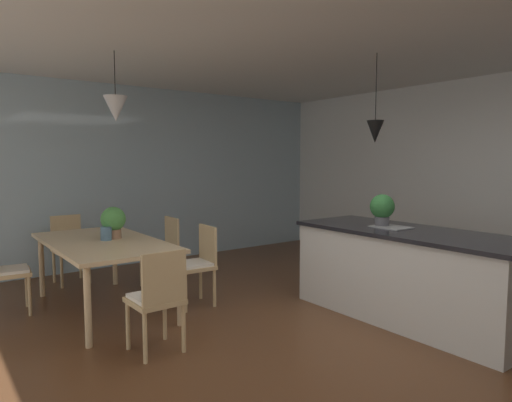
{
  "coord_description": "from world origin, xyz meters",
  "views": [
    {
      "loc": [
        2.56,
        -2.8,
        1.59
      ],
      "look_at": [
        -1.43,
        0.18,
        1.14
      ],
      "focal_mm": 31.55,
      "sensor_mm": 36.0,
      "label": 1
    }
  ],
  "objects_px": {
    "dining_table": "(103,246)",
    "chair_far_left": "(163,249)",
    "chair_window_end": "(70,246)",
    "kitchen_island": "(408,274)",
    "potted_plant_on_island": "(382,208)",
    "chair_near_left": "(3,270)",
    "chair_kitchen_end": "(158,297)",
    "potted_plant_on_table": "(113,221)",
    "vase_on_dining_table": "(106,233)",
    "chair_far_right": "(197,262)"
  },
  "relations": [
    {
      "from": "chair_kitchen_end",
      "to": "potted_plant_on_table",
      "type": "relative_size",
      "value": 2.53
    },
    {
      "from": "dining_table",
      "to": "chair_far_left",
      "type": "relative_size",
      "value": 2.26
    },
    {
      "from": "potted_plant_on_table",
      "to": "vase_on_dining_table",
      "type": "relative_size",
      "value": 2.38
    },
    {
      "from": "vase_on_dining_table",
      "to": "chair_window_end",
      "type": "bearing_deg",
      "value": -178.38
    },
    {
      "from": "chair_window_end",
      "to": "vase_on_dining_table",
      "type": "relative_size",
      "value": 6.01
    },
    {
      "from": "chair_window_end",
      "to": "potted_plant_on_island",
      "type": "distance_m",
      "value": 3.95
    },
    {
      "from": "dining_table",
      "to": "kitchen_island",
      "type": "bearing_deg",
      "value": 48.28
    },
    {
      "from": "chair_far_right",
      "to": "potted_plant_on_island",
      "type": "distance_m",
      "value": 2.07
    },
    {
      "from": "potted_plant_on_island",
      "to": "vase_on_dining_table",
      "type": "bearing_deg",
      "value": -127.18
    },
    {
      "from": "kitchen_island",
      "to": "potted_plant_on_island",
      "type": "height_order",
      "value": "potted_plant_on_island"
    },
    {
      "from": "kitchen_island",
      "to": "potted_plant_on_island",
      "type": "relative_size",
      "value": 6.93
    },
    {
      "from": "chair_window_end",
      "to": "chair_far_right",
      "type": "xyz_separation_m",
      "value": [
        1.8,
        0.88,
        0.0
      ]
    },
    {
      "from": "chair_kitchen_end",
      "to": "dining_table",
      "type": "bearing_deg",
      "value": -179.95
    },
    {
      "from": "chair_far_right",
      "to": "chair_near_left",
      "type": "xyz_separation_m",
      "value": [
        -0.89,
        -1.76,
        0.0
      ]
    },
    {
      "from": "dining_table",
      "to": "potted_plant_on_table",
      "type": "relative_size",
      "value": 5.71
    },
    {
      "from": "chair_near_left",
      "to": "chair_kitchen_end",
      "type": "bearing_deg",
      "value": 26.12
    },
    {
      "from": "chair_window_end",
      "to": "chair_near_left",
      "type": "height_order",
      "value": "same"
    },
    {
      "from": "dining_table",
      "to": "vase_on_dining_table",
      "type": "height_order",
      "value": "vase_on_dining_table"
    },
    {
      "from": "potted_plant_on_island",
      "to": "chair_near_left",
      "type": "bearing_deg",
      "value": -124.31
    },
    {
      "from": "chair_near_left",
      "to": "vase_on_dining_table",
      "type": "xyz_separation_m",
      "value": [
        0.45,
        0.92,
        0.34
      ]
    },
    {
      "from": "potted_plant_on_island",
      "to": "vase_on_dining_table",
      "type": "height_order",
      "value": "potted_plant_on_island"
    },
    {
      "from": "chair_near_left",
      "to": "chair_far_left",
      "type": "height_order",
      "value": "same"
    },
    {
      "from": "chair_far_left",
      "to": "chair_kitchen_end",
      "type": "relative_size",
      "value": 1.0
    },
    {
      "from": "chair_window_end",
      "to": "potted_plant_on_island",
      "type": "xyz_separation_m",
      "value": [
        3.11,
        2.36,
        0.62
      ]
    },
    {
      "from": "chair_far_left",
      "to": "potted_plant_on_island",
      "type": "height_order",
      "value": "potted_plant_on_island"
    },
    {
      "from": "dining_table",
      "to": "potted_plant_on_table",
      "type": "bearing_deg",
      "value": 113.43
    },
    {
      "from": "chair_window_end",
      "to": "chair_kitchen_end",
      "type": "xyz_separation_m",
      "value": [
        2.71,
        0.0,
        0.0
      ]
    },
    {
      "from": "chair_far_right",
      "to": "kitchen_island",
      "type": "height_order",
      "value": "kitchen_island"
    },
    {
      "from": "vase_on_dining_table",
      "to": "chair_kitchen_end",
      "type": "bearing_deg",
      "value": -1.48
    },
    {
      "from": "potted_plant_on_island",
      "to": "vase_on_dining_table",
      "type": "distance_m",
      "value": 2.92
    },
    {
      "from": "chair_far_right",
      "to": "chair_near_left",
      "type": "distance_m",
      "value": 1.97
    },
    {
      "from": "potted_plant_on_island",
      "to": "potted_plant_on_table",
      "type": "height_order",
      "value": "potted_plant_on_island"
    },
    {
      "from": "dining_table",
      "to": "chair_far_left",
      "type": "distance_m",
      "value": 1.01
    },
    {
      "from": "chair_window_end",
      "to": "potted_plant_on_table",
      "type": "bearing_deg",
      "value": 6.18
    },
    {
      "from": "chair_far_left",
      "to": "potted_plant_on_island",
      "type": "relative_size",
      "value": 2.59
    },
    {
      "from": "chair_near_left",
      "to": "kitchen_island",
      "type": "relative_size",
      "value": 0.37
    },
    {
      "from": "kitchen_island",
      "to": "potted_plant_on_table",
      "type": "relative_size",
      "value": 6.77
    },
    {
      "from": "chair_near_left",
      "to": "kitchen_island",
      "type": "height_order",
      "value": "kitchen_island"
    },
    {
      "from": "dining_table",
      "to": "potted_plant_on_island",
      "type": "height_order",
      "value": "potted_plant_on_island"
    },
    {
      "from": "chair_window_end",
      "to": "kitchen_island",
      "type": "bearing_deg",
      "value": 34.32
    },
    {
      "from": "potted_plant_on_island",
      "to": "potted_plant_on_table",
      "type": "relative_size",
      "value": 0.98
    },
    {
      "from": "chair_near_left",
      "to": "kitchen_island",
      "type": "xyz_separation_m",
      "value": [
        2.55,
        3.24,
        -0.01
      ]
    },
    {
      "from": "dining_table",
      "to": "potted_plant_on_table",
      "type": "height_order",
      "value": "potted_plant_on_table"
    },
    {
      "from": "chair_far_left",
      "to": "vase_on_dining_table",
      "type": "distance_m",
      "value": 1.01
    },
    {
      "from": "chair_kitchen_end",
      "to": "vase_on_dining_table",
      "type": "bearing_deg",
      "value": 178.52
    },
    {
      "from": "dining_table",
      "to": "chair_near_left",
      "type": "bearing_deg",
      "value": -116.89
    },
    {
      "from": "kitchen_island",
      "to": "chair_far_left",
      "type": "bearing_deg",
      "value": -149.88
    },
    {
      "from": "chair_far_left",
      "to": "potted_plant_on_island",
      "type": "bearing_deg",
      "value": 33.8
    },
    {
      "from": "chair_kitchen_end",
      "to": "chair_far_right",
      "type": "bearing_deg",
      "value": 135.89
    },
    {
      "from": "chair_far_right",
      "to": "vase_on_dining_table",
      "type": "relative_size",
      "value": 6.01
    }
  ]
}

